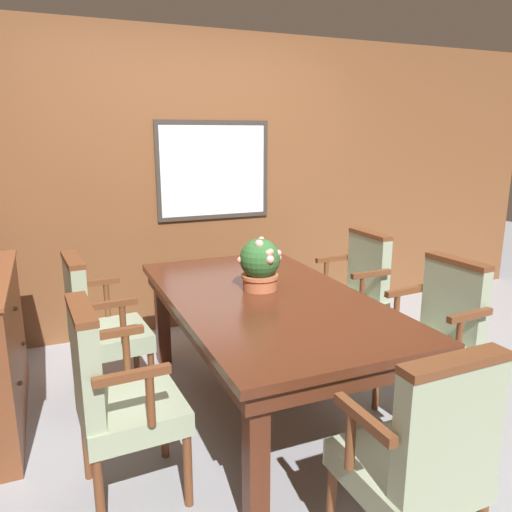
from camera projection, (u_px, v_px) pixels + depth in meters
ground_plane at (284, 422)px, 2.91m from camera, size 14.00×14.00×0.00m
wall_back at (196, 184)px, 4.17m from camera, size 7.20×0.08×2.45m
dining_table at (266, 310)px, 2.91m from camera, size 1.07×1.96×0.73m
chair_left_far at (98, 323)px, 3.01m from camera, size 0.48×0.53×0.95m
chair_right_far at (354, 290)px, 3.66m from camera, size 0.45×0.51×0.95m
chair_right_near at (438, 332)px, 2.88m from camera, size 0.48×0.53×0.95m
chair_left_near at (115, 393)px, 2.20m from camera, size 0.47×0.52×0.95m
chair_head_near at (421, 455)px, 1.78m from camera, size 0.51×0.46×0.95m
potted_plant at (260, 264)px, 2.97m from camera, size 0.27×0.26×0.32m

